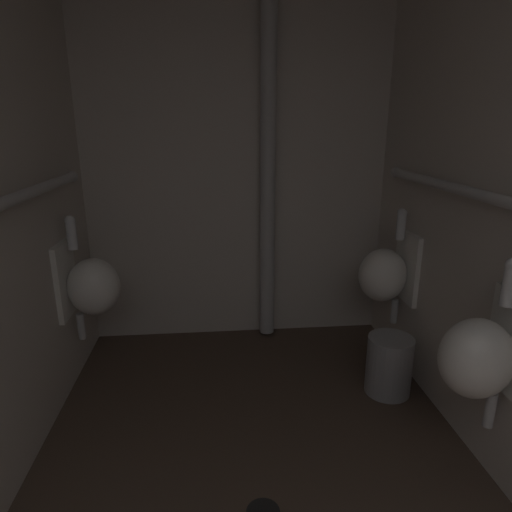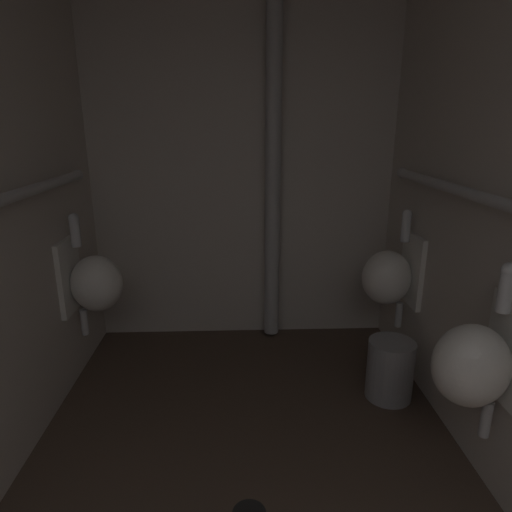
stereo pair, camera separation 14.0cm
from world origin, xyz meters
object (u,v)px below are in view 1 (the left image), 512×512
at_px(urinal_left_mid, 90,285).
at_px(floor_drain, 263,512).
at_px(urinal_right_far, 386,273).
at_px(waste_bin, 389,365).
at_px(standpipe_back_wall, 268,167).
at_px(urinal_right_mid, 482,356).

distance_m(urinal_left_mid, floor_drain, 1.54).
bearing_deg(urinal_right_far, urinal_left_mid, -178.89).
bearing_deg(urinal_left_mid, waste_bin, -9.72).
relative_size(urinal_right_far, floor_drain, 5.39).
bearing_deg(standpipe_back_wall, floor_drain, -97.40).
bearing_deg(urinal_left_mid, standpipe_back_wall, 24.86).
xyz_separation_m(urinal_left_mid, urinal_right_mid, (1.80, -1.00, 0.00)).
xyz_separation_m(urinal_left_mid, floor_drain, (0.90, -1.08, -0.62)).
bearing_deg(urinal_left_mid, urinal_right_far, 1.11).
bearing_deg(waste_bin, urinal_left_mid, 170.28).
xyz_separation_m(urinal_left_mid, waste_bin, (1.73, -0.30, -0.45)).
distance_m(urinal_right_far, floor_drain, 1.56).
distance_m(urinal_right_mid, waste_bin, 0.84).
bearing_deg(floor_drain, urinal_right_far, 51.00).
distance_m(urinal_right_mid, floor_drain, 1.10).
xyz_separation_m(urinal_right_mid, standpipe_back_wall, (-0.70, 1.51, 0.62)).
height_order(urinal_right_mid, floor_drain, urinal_right_mid).
relative_size(urinal_right_mid, waste_bin, 2.16).
relative_size(urinal_right_mid, standpipe_back_wall, 0.31).
relative_size(standpipe_back_wall, floor_drain, 17.48).
bearing_deg(urinal_right_mid, urinal_left_mid, 151.02).
bearing_deg(urinal_right_mid, floor_drain, -174.84).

